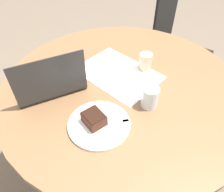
{
  "coord_description": "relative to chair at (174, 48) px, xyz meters",
  "views": [
    {
      "loc": [
        -0.67,
        0.48,
        1.48
      ],
      "look_at": [
        -0.08,
        0.12,
        0.81
      ],
      "focal_mm": 35.0,
      "sensor_mm": 36.0,
      "label": 1
    }
  ],
  "objects": [
    {
      "name": "chair",
      "position": [
        0.0,
        0.0,
        0.0
      ],
      "size": [
        0.55,
        0.55,
        0.93
      ],
      "rotation": [
        0.0,
        0.0,
        8.24
      ],
      "color": "black",
      "rests_on": "ground_plane"
    },
    {
      "name": "water_glass",
      "position": [
        -0.61,
        0.81,
        0.34
      ],
      "size": [
        0.07,
        0.07,
        0.1
      ],
      "color": "silver",
      "rests_on": "dining_table"
    },
    {
      "name": "laptop",
      "position": [
        -0.27,
        1.15,
        0.33
      ],
      "size": [
        0.25,
        0.34,
        0.22
      ],
      "rotation": [
        0.0,
        0.0,
        4.6
      ],
      "color": "#2D2D2D",
      "rests_on": "dining_table"
    },
    {
      "name": "ground_plane",
      "position": [
        -0.42,
        0.83,
        -0.47
      ],
      "size": [
        12.0,
        12.0,
        0.0
      ],
      "primitive_type": "plane",
      "color": "#6B5B4C"
    },
    {
      "name": "coffee_glass",
      "position": [
        -0.38,
        0.66,
        0.34
      ],
      "size": [
        0.07,
        0.07,
        0.09
      ],
      "color": "#C6AD89",
      "rests_on": "dining_table"
    },
    {
      "name": "plate",
      "position": [
        -0.59,
        1.06,
        0.3
      ],
      "size": [
        0.26,
        0.26,
        0.01
      ],
      "color": "white",
      "rests_on": "dining_table"
    },
    {
      "name": "paper_document",
      "position": [
        -0.34,
        0.81,
        0.29
      ],
      "size": [
        0.47,
        0.39,
        0.0
      ],
      "rotation": [
        0.0,
        0.0,
        0.26
      ],
      "color": "white",
      "rests_on": "dining_table"
    },
    {
      "name": "cake_slice",
      "position": [
        -0.57,
        1.07,
        0.33
      ],
      "size": [
        0.09,
        0.08,
        0.05
      ],
      "rotation": [
        0.0,
        0.0,
        0.09
      ],
      "color": "#472619",
      "rests_on": "plate"
    },
    {
      "name": "dining_table",
      "position": [
        -0.42,
        0.83,
        0.17
      ],
      "size": [
        1.21,
        1.21,
        0.77
      ],
      "color": "brown",
      "rests_on": "ground_plane"
    },
    {
      "name": "fork",
      "position": [
        -0.62,
        1.01,
        0.31
      ],
      "size": [
        0.09,
        0.17,
        0.0
      ],
      "rotation": [
        0.0,
        0.0,
        4.3
      ],
      "color": "silver",
      "rests_on": "plate"
    }
  ]
}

